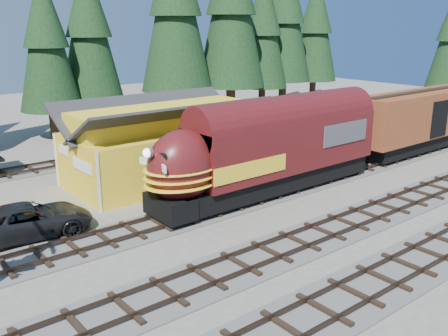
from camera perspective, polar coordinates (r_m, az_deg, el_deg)
ground at (r=25.38m, az=6.17°, el=-6.78°), size 120.00×120.00×0.00m
track_siding at (r=34.98m, az=13.16°, el=-0.53°), size 68.00×3.20×0.33m
track_main_south at (r=31.87m, az=21.64°, el=-2.92°), size 68.00×3.20×0.33m
depot at (r=32.37m, az=-6.93°, el=3.76°), size 12.80×7.00×5.30m
conifer_backdrop at (r=47.47m, az=-9.44°, el=16.15°), size 80.82×23.62×17.21m
locomotive at (r=29.09m, az=4.60°, el=1.64°), size 16.29×3.24×4.43m
boxcar at (r=42.28m, az=21.55°, el=5.28°), size 14.26×3.05×4.48m
pickup_truck_a at (r=25.66m, az=-21.47°, el=-5.60°), size 6.26×3.49×1.66m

